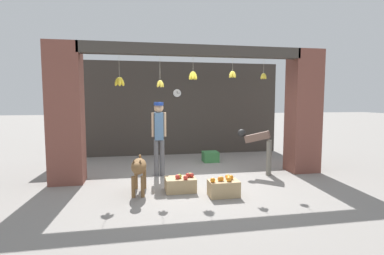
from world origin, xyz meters
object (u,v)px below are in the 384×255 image
dog (139,168)px  worker_stooping (259,145)px  fruit_crate_oranges (224,187)px  produce_box_green (210,157)px  wall_clock (177,93)px  fruit_crate_apples (181,184)px  water_bottle (190,178)px  shopkeeper (159,132)px

dog → worker_stooping: worker_stooping is taller
worker_stooping → fruit_crate_oranges: 2.05m
dog → produce_box_green: bearing=146.8°
dog → fruit_crate_oranges: (1.55, -0.45, -0.33)m
wall_clock → fruit_crate_apples: bearing=-97.1°
water_bottle → produce_box_green: bearing=64.7°
shopkeeper → fruit_crate_apples: 1.59m
produce_box_green → fruit_crate_apples: bearing=-116.1°
dog → shopkeeper: 1.47m
fruit_crate_apples → water_bottle: 0.54m
produce_box_green → water_bottle: size_ratio=1.75×
fruit_crate_oranges → dog: bearing=163.7°
fruit_crate_oranges → produce_box_green: 3.09m
produce_box_green → wall_clock: bearing=120.7°
shopkeeper → fruit_crate_apples: size_ratio=2.97×
produce_box_green → water_bottle: bearing=-115.3°
worker_stooping → fruit_crate_oranges: worker_stooping is taller
worker_stooping → produce_box_green: (-0.81, 1.58, -0.57)m
worker_stooping → wall_clock: bearing=60.0°
fruit_crate_oranges → water_bottle: (-0.48, 0.92, -0.05)m
dog → fruit_crate_apples: dog is taller
dog → shopkeeper: size_ratio=0.59×
dog → water_bottle: size_ratio=4.11×
shopkeeper → water_bottle: bearing=125.9°
shopkeeper → fruit_crate_apples: shopkeeper is taller
worker_stooping → produce_box_green: 1.87m
fruit_crate_oranges → wall_clock: size_ratio=2.09×
fruit_crate_apples → produce_box_green: bearing=63.9°
produce_box_green → wall_clock: (-0.78, 1.31, 1.85)m
wall_clock → shopkeeper: bearing=-107.0°
shopkeeper → worker_stooping: 2.43m
dog → worker_stooping: bearing=114.8°
shopkeeper → fruit_crate_oranges: bearing=121.8°
worker_stooping → water_bottle: 1.99m
fruit_crate_oranges → wall_clock: wall_clock is taller
fruit_crate_apples → water_bottle: fruit_crate_apples is taller
fruit_crate_apples → produce_box_green: (1.27, 2.59, 0.00)m
fruit_crate_oranges → wall_clock: 4.73m
dog → worker_stooping: 3.06m
fruit_crate_oranges → produce_box_green: fruit_crate_oranges is taller
shopkeeper → dog: bearing=69.2°
produce_box_green → dog: bearing=-128.7°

